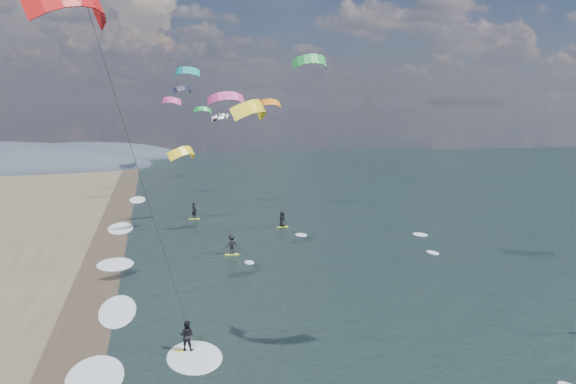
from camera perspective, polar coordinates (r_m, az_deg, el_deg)
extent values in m
cube|color=#382D23|center=(33.93, -18.23, -12.79)|extent=(3.00, 240.00, 0.00)
ellipsoid|color=#3D4756|center=(142.74, -17.47, 2.86)|extent=(40.00, 18.00, 7.00)
cube|color=#DEF02A|center=(31.98, -8.96, -13.74)|extent=(1.14, 0.35, 0.05)
imported|color=black|center=(31.71, -8.99, -12.48)|extent=(0.86, 0.77, 1.45)
ellipsoid|color=white|center=(31.26, -8.32, -14.30)|extent=(2.60, 4.20, 0.12)
cylinder|color=black|center=(26.92, -12.73, 0.47)|extent=(0.02, 0.02, 15.77)
cube|color=#DEF02A|center=(50.54, -5.01, -5.54)|extent=(1.10, 0.35, 0.05)
imported|color=black|center=(50.36, -5.03, -4.67)|extent=(1.05, 0.70, 1.51)
cube|color=#DEF02A|center=(61.30, -0.51, -3.11)|extent=(1.10, 0.35, 0.05)
imported|color=black|center=(61.16, -0.51, -2.40)|extent=(0.82, 0.87, 1.49)
cube|color=#DEF02A|center=(66.22, -8.33, -2.36)|extent=(1.10, 0.35, 0.05)
imported|color=black|center=(66.08, -8.34, -1.63)|extent=(0.71, 0.70, 1.66)
ellipsoid|color=white|center=(30.11, -16.73, -15.46)|extent=(2.40, 5.40, 0.11)
ellipsoid|color=white|center=(38.52, -15.62, -10.17)|extent=(2.40, 5.40, 0.11)
ellipsoid|color=white|center=(49.09, -14.81, -6.21)|extent=(2.40, 5.40, 0.11)
ellipsoid|color=white|center=(62.75, -14.19, -3.12)|extent=(2.40, 5.40, 0.11)
ellipsoid|color=white|center=(80.49, -13.71, -0.69)|extent=(2.40, 5.40, 0.11)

